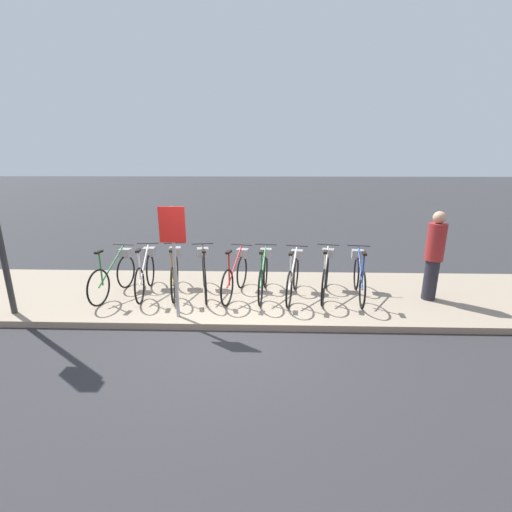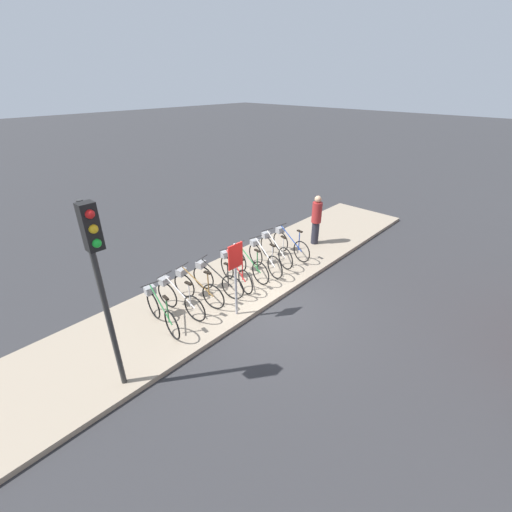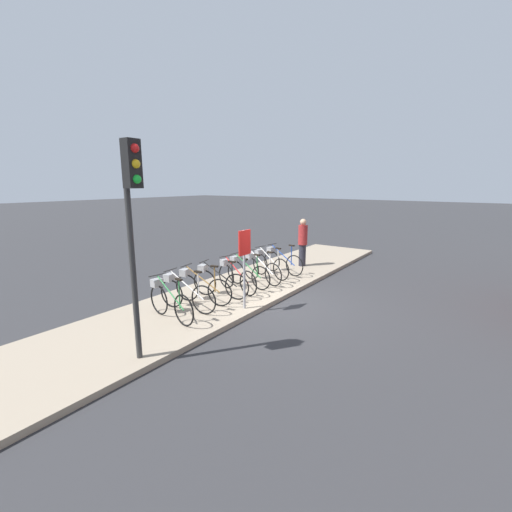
{
  "view_description": "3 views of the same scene",
  "coord_description": "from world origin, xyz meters",
  "px_view_note": "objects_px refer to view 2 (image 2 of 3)",
  "views": [
    {
      "loc": [
        0.65,
        -5.24,
        2.79
      ],
      "look_at": [
        0.47,
        0.76,
        1.12
      ],
      "focal_mm": 24.0,
      "sensor_mm": 36.0,
      "label": 1
    },
    {
      "loc": [
        -5.68,
        -4.81,
        5.41
      ],
      "look_at": [
        0.93,
        1.34,
        0.69
      ],
      "focal_mm": 24.0,
      "sensor_mm": 36.0,
      "label": 2
    },
    {
      "loc": [
        -7.28,
        -4.58,
        3.16
      ],
      "look_at": [
        -0.42,
        0.29,
        1.36
      ],
      "focal_mm": 24.0,
      "sensor_mm": 36.0,
      "label": 3
    }
  ],
  "objects_px": {
    "parked_bicycle_3": "(215,278)",
    "parked_bicycle_6": "(263,257)",
    "parked_bicycle_7": "(274,249)",
    "sign_post": "(236,268)",
    "parked_bicycle_8": "(289,243)",
    "pedestrian": "(316,219)",
    "parked_bicycle_5": "(247,263)",
    "parked_bicycle_1": "(178,297)",
    "parked_bicycle_0": "(160,309)",
    "parked_bicycle_2": "(195,287)",
    "parked_bicycle_4": "(234,270)",
    "traffic_light": "(98,265)"
  },
  "relations": [
    {
      "from": "parked_bicycle_8",
      "to": "sign_post",
      "type": "relative_size",
      "value": 0.86
    },
    {
      "from": "parked_bicycle_7",
      "to": "parked_bicycle_5",
      "type": "bearing_deg",
      "value": -178.89
    },
    {
      "from": "parked_bicycle_6",
      "to": "parked_bicycle_1",
      "type": "bearing_deg",
      "value": 177.72
    },
    {
      "from": "parked_bicycle_6",
      "to": "pedestrian",
      "type": "distance_m",
      "value": 2.74
    },
    {
      "from": "parked_bicycle_3",
      "to": "parked_bicycle_7",
      "type": "distance_m",
      "value": 2.5
    },
    {
      "from": "parked_bicycle_1",
      "to": "parked_bicycle_3",
      "type": "distance_m",
      "value": 1.21
    },
    {
      "from": "parked_bicycle_7",
      "to": "sign_post",
      "type": "bearing_deg",
      "value": -157.82
    },
    {
      "from": "parked_bicycle_4",
      "to": "parked_bicycle_2",
      "type": "bearing_deg",
      "value": 175.36
    },
    {
      "from": "parked_bicycle_1",
      "to": "parked_bicycle_2",
      "type": "bearing_deg",
      "value": 4.68
    },
    {
      "from": "parked_bicycle_3",
      "to": "parked_bicycle_6",
      "type": "distance_m",
      "value": 1.84
    },
    {
      "from": "parked_bicycle_3",
      "to": "parked_bicycle_0",
      "type": "bearing_deg",
      "value": -176.03
    },
    {
      "from": "pedestrian",
      "to": "parked_bicycle_5",
      "type": "bearing_deg",
      "value": 177.33
    },
    {
      "from": "parked_bicycle_6",
      "to": "parked_bicycle_0",
      "type": "bearing_deg",
      "value": -179.99
    },
    {
      "from": "parked_bicycle_4",
      "to": "parked_bicycle_1",
      "type": "bearing_deg",
      "value": 178.28
    },
    {
      "from": "parked_bicycle_1",
      "to": "pedestrian",
      "type": "height_order",
      "value": "pedestrian"
    },
    {
      "from": "parked_bicycle_3",
      "to": "pedestrian",
      "type": "height_order",
      "value": "pedestrian"
    },
    {
      "from": "parked_bicycle_7",
      "to": "parked_bicycle_3",
      "type": "bearing_deg",
      "value": 179.87
    },
    {
      "from": "parked_bicycle_0",
      "to": "parked_bicycle_8",
      "type": "distance_m",
      "value": 4.96
    },
    {
      "from": "parked_bicycle_1",
      "to": "parked_bicycle_3",
      "type": "relative_size",
      "value": 1.01
    },
    {
      "from": "parked_bicycle_1",
      "to": "parked_bicycle_3",
      "type": "bearing_deg",
      "value": 0.17
    },
    {
      "from": "parked_bicycle_3",
      "to": "parked_bicycle_7",
      "type": "bearing_deg",
      "value": -0.13
    },
    {
      "from": "parked_bicycle_1",
      "to": "parked_bicycle_4",
      "type": "xyz_separation_m",
      "value": [
        1.89,
        -0.06,
        0.0
      ]
    },
    {
      "from": "parked_bicycle_1",
      "to": "parked_bicycle_8",
      "type": "height_order",
      "value": "same"
    },
    {
      "from": "parked_bicycle_3",
      "to": "parked_bicycle_8",
      "type": "height_order",
      "value": "same"
    },
    {
      "from": "parked_bicycle_1",
      "to": "sign_post",
      "type": "bearing_deg",
      "value": -50.51
    },
    {
      "from": "parked_bicycle_5",
      "to": "pedestrian",
      "type": "relative_size",
      "value": 0.96
    },
    {
      "from": "parked_bicycle_0",
      "to": "parked_bicycle_7",
      "type": "xyz_separation_m",
      "value": [
        4.3,
        0.12,
        0.0
      ]
    },
    {
      "from": "sign_post",
      "to": "parked_bicycle_8",
      "type": "bearing_deg",
      "value": 17.02
    },
    {
      "from": "parked_bicycle_8",
      "to": "parked_bicycle_2",
      "type": "bearing_deg",
      "value": 178.01
    },
    {
      "from": "parked_bicycle_4",
      "to": "parked_bicycle_8",
      "type": "distance_m",
      "value": 2.48
    },
    {
      "from": "parked_bicycle_1",
      "to": "parked_bicycle_7",
      "type": "height_order",
      "value": "same"
    },
    {
      "from": "parked_bicycle_0",
      "to": "parked_bicycle_4",
      "type": "xyz_separation_m",
      "value": [
        2.48,
        0.07,
        0.0
      ]
    },
    {
      "from": "parked_bicycle_2",
      "to": "parked_bicycle_4",
      "type": "relative_size",
      "value": 1.01
    },
    {
      "from": "parked_bicycle_8",
      "to": "parked_bicycle_7",
      "type": "bearing_deg",
      "value": 172.96
    },
    {
      "from": "parked_bicycle_2",
      "to": "sign_post",
      "type": "relative_size",
      "value": 0.86
    },
    {
      "from": "parked_bicycle_8",
      "to": "traffic_light",
      "type": "xyz_separation_m",
      "value": [
        -6.46,
        -1.1,
        2.21
      ]
    },
    {
      "from": "parked_bicycle_7",
      "to": "pedestrian",
      "type": "height_order",
      "value": "pedestrian"
    },
    {
      "from": "parked_bicycle_5",
      "to": "parked_bicycle_7",
      "type": "bearing_deg",
      "value": 1.11
    },
    {
      "from": "parked_bicycle_2",
      "to": "traffic_light",
      "type": "relative_size",
      "value": 0.45
    },
    {
      "from": "parked_bicycle_3",
      "to": "sign_post",
      "type": "relative_size",
      "value": 0.85
    },
    {
      "from": "traffic_light",
      "to": "sign_post",
      "type": "height_order",
      "value": "traffic_light"
    },
    {
      "from": "parked_bicycle_0",
      "to": "parked_bicycle_4",
      "type": "height_order",
      "value": "same"
    },
    {
      "from": "parked_bicycle_1",
      "to": "parked_bicycle_2",
      "type": "xyz_separation_m",
      "value": [
        0.59,
        0.05,
        0.0
      ]
    },
    {
      "from": "parked_bicycle_0",
      "to": "parked_bicycle_2",
      "type": "height_order",
      "value": "same"
    },
    {
      "from": "parked_bicycle_6",
      "to": "sign_post",
      "type": "height_order",
      "value": "sign_post"
    },
    {
      "from": "parked_bicycle_7",
      "to": "parked_bicycle_8",
      "type": "relative_size",
      "value": 0.98
    },
    {
      "from": "parked_bicycle_0",
      "to": "sign_post",
      "type": "bearing_deg",
      "value": -33.58
    },
    {
      "from": "pedestrian",
      "to": "sign_post",
      "type": "height_order",
      "value": "sign_post"
    },
    {
      "from": "parked_bicycle_8",
      "to": "traffic_light",
      "type": "relative_size",
      "value": 0.45
    },
    {
      "from": "parked_bicycle_0",
      "to": "parked_bicycle_8",
      "type": "bearing_deg",
      "value": 0.45
    }
  ]
}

